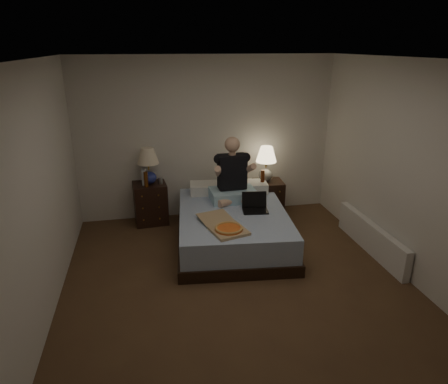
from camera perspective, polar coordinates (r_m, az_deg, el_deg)
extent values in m
cube|color=brown|center=(4.72, 2.23, -13.52)|extent=(4.00, 4.50, 0.00)
cube|color=white|center=(3.92, 2.75, 18.43)|extent=(4.00, 4.50, 0.00)
cube|color=silver|center=(6.28, -2.46, 7.64)|extent=(4.00, 0.00, 2.50)
cube|color=silver|center=(2.29, 16.66, -17.83)|extent=(4.00, 0.00, 2.50)
cube|color=silver|center=(4.18, -25.24, -0.96)|extent=(0.00, 4.50, 2.50)
cube|color=silver|center=(5.01, 25.30, 2.36)|extent=(0.00, 4.50, 2.50)
cube|color=#5577AA|center=(5.58, 1.24, -5.01)|extent=(1.64, 2.07, 0.48)
cube|color=black|center=(6.29, -10.44, -1.55)|extent=(0.52, 0.48, 0.64)
cube|color=black|center=(6.46, 6.26, -0.96)|extent=(0.48, 0.44, 0.59)
cylinder|color=silver|center=(6.09, -11.37, 2.09)|extent=(0.07, 0.07, 0.25)
cylinder|color=#B1B1AC|center=(6.14, -9.07, 1.63)|extent=(0.07, 0.07, 0.10)
cylinder|color=#532A0B|center=(6.02, -11.09, 1.78)|extent=(0.06, 0.06, 0.23)
cylinder|color=#63280E|center=(6.18, 5.53, 2.11)|extent=(0.06, 0.06, 0.23)
cube|color=silver|center=(5.72, 20.27, -6.15)|extent=(0.10, 1.60, 0.40)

